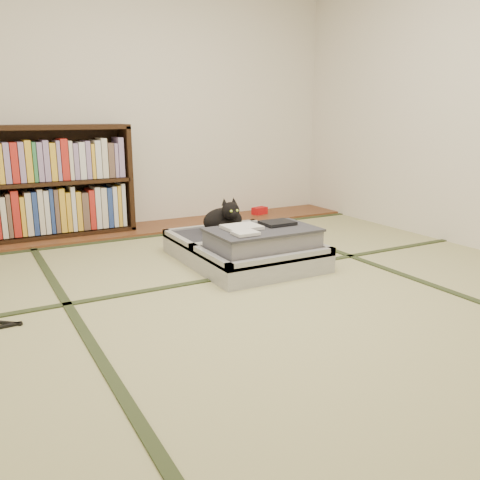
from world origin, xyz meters
TOP-DOWN VIEW (x-y plane):
  - floor at (0.00, 0.00)m, footprint 4.50×4.50m
  - wood_strip at (0.00, 2.00)m, footprint 4.00×0.50m
  - red_item at (1.21, 2.03)m, footprint 0.17×0.12m
  - room_shell at (0.00, 0.00)m, footprint 4.50×4.50m
  - tatami_borders at (0.00, 0.49)m, footprint 4.00×4.50m
  - bookcase at (-0.82, 2.07)m, footprint 1.38×0.31m
  - suitcase at (0.25, 0.63)m, footprint 0.79×1.06m
  - cat at (0.24, 0.92)m, footprint 0.35×0.35m
  - cable_coil at (0.42, 0.95)m, footprint 0.11×0.11m

SIDE VIEW (x-z plane):
  - floor at x=0.00m, z-range 0.00..0.00m
  - tatami_borders at x=0.00m, z-range 0.00..0.01m
  - wood_strip at x=0.00m, z-range 0.00..0.02m
  - red_item at x=1.21m, z-range 0.02..0.09m
  - suitcase at x=0.25m, z-range -0.05..0.27m
  - cable_coil at x=0.42m, z-range 0.15..0.18m
  - cat at x=0.24m, z-range 0.12..0.40m
  - bookcase at x=-0.82m, z-range -0.01..0.91m
  - room_shell at x=0.00m, z-range -0.79..3.71m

